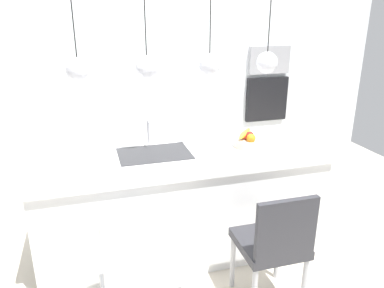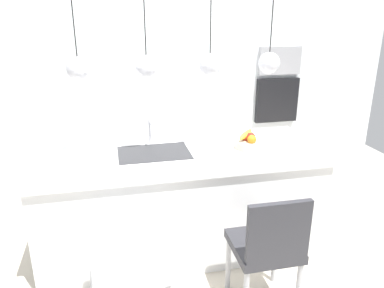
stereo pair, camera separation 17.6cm
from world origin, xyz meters
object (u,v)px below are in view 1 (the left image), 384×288
object	(u,v)px
fruit_bowl	(249,141)
microwave	(269,60)
chair_middle	(274,242)
oven	(266,99)
chair_near	(139,266)

from	to	relation	value
fruit_bowl	microwave	bearing A→B (deg)	58.76
fruit_bowl	chair_middle	distance (m)	0.92
chair_middle	oven	bearing A→B (deg)	64.61
fruit_bowl	microwave	world-z (taller)	microwave
microwave	chair_near	size ratio (longest dim) A/B	0.59
microwave	oven	world-z (taller)	microwave
fruit_bowl	oven	distance (m)	1.91
oven	chair_middle	distance (m)	2.71
oven	chair_near	bearing A→B (deg)	-129.98
fruit_bowl	oven	world-z (taller)	oven
microwave	chair_near	world-z (taller)	microwave
microwave	chair_near	distance (m)	3.29
chair_near	chair_middle	world-z (taller)	chair_near
chair_middle	fruit_bowl	bearing A→B (deg)	78.51
fruit_bowl	chair_near	size ratio (longest dim) A/B	0.30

